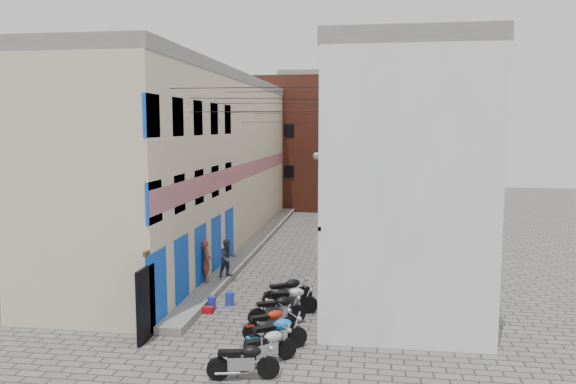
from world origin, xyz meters
The scene contains 21 objects.
ground centered at (0.00, 0.00, 0.00)m, with size 90.00×90.00×0.00m, color #5C5956.
plinth centered at (-2.05, 13.00, 0.12)m, with size 0.90×26.00×0.25m, color slate.
building_left centered at (-4.98, 12.95, 4.50)m, with size 5.10×27.00×9.00m.
building_right centered at (5.00, 13.00, 4.51)m, with size 5.94×26.00×9.00m.
building_far_brick_left centered at (-2.00, 28.00, 5.00)m, with size 6.00×6.00×10.00m, color brown.
building_far_brick_right centered at (3.00, 30.00, 4.00)m, with size 5.00×6.00×8.00m, color brown.
building_far_concrete centered at (0.00, 34.00, 5.50)m, with size 8.00×5.00×11.00m, color slate.
far_shopfront centered at (0.00, 25.20, 1.20)m, with size 2.00×0.30×2.40m, color black.
overhead_wires centered at (0.00, 7.64, 7.12)m, with size 5.80×13.02×1.32m.
motorcycle_a centered at (0.89, -2.51, 0.53)m, with size 0.58×1.83×1.06m, color black, non-canonical shape.
motorcycle_b centered at (1.31, -1.56, 0.53)m, with size 0.58×1.85×1.07m, color #ABABB0, non-canonical shape.
motorcycle_c centered at (1.40, -0.68, 0.56)m, with size 0.61×1.93×1.12m, color blue, non-canonical shape.
motorcycle_d centered at (1.03, 0.36, 0.50)m, with size 0.54×1.71×0.99m, color #9F230B, non-canonical shape.
motorcycle_e centered at (1.07, 1.45, 0.55)m, with size 0.60×1.89×1.09m, color black, non-canonical shape.
motorcycle_f centered at (1.35, 2.53, 0.54)m, with size 0.59×1.87×1.08m, color silver, non-canonical shape.
motorcycle_g centered at (1.12, 3.46, 0.56)m, with size 0.61×1.94×1.12m, color black, non-canonical shape.
person_a centered at (-2.35, 5.10, 1.07)m, with size 0.60×0.39×1.65m, color brown.
person_b centered at (-1.70, 5.93, 1.01)m, with size 0.74×0.58×1.53m, color #2C3643.
water_jug_near centered at (-1.41, 2.59, 0.23)m, with size 0.29×0.29×0.46m, color #2233AC.
water_jug_far centered at (-0.91, 3.12, 0.24)m, with size 0.31×0.31×0.48m, color #263DBF.
red_crate centered at (-1.43, 2.21, 0.11)m, with size 0.36×0.27×0.22m, color #B40C11.
Camera 1 is at (3.97, -15.56, 6.28)m, focal length 35.00 mm.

